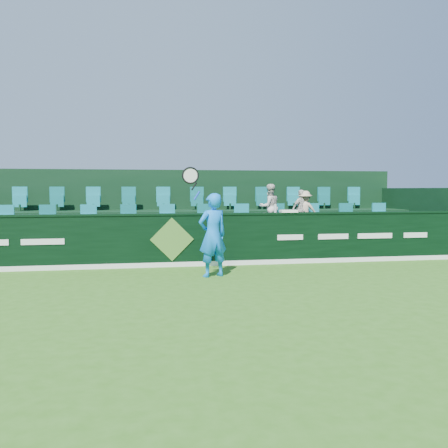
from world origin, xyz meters
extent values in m
plane|color=#316818|center=(0.00, 0.00, 0.00)|extent=(60.00, 60.00, 0.00)
cube|color=black|center=(0.00, 4.00, 0.65)|extent=(16.00, 0.20, 1.30)
cube|color=black|center=(0.00, 4.00, 1.32)|extent=(16.00, 0.24, 0.05)
cube|color=white|center=(0.00, 3.89, 0.06)|extent=(16.00, 0.02, 0.12)
cube|color=#4E802E|center=(0.00, 3.88, 0.70)|extent=(1.10, 0.02, 1.10)
cube|color=white|center=(-3.10, 3.89, 0.70)|extent=(1.00, 0.01, 0.14)
cube|color=white|center=(3.10, 3.89, 0.70)|extent=(0.70, 0.01, 0.14)
cube|color=white|center=(4.30, 3.89, 0.70)|extent=(0.85, 0.01, 0.14)
cube|color=white|center=(5.50, 3.89, 0.70)|extent=(1.00, 0.01, 0.14)
cube|color=white|center=(6.70, 3.89, 0.70)|extent=(0.70, 0.01, 0.14)
cube|color=black|center=(0.00, 5.10, 0.40)|extent=(16.00, 2.00, 0.80)
cube|color=black|center=(0.00, 7.00, 0.65)|extent=(16.00, 1.80, 1.30)
cube|color=black|center=(0.00, 8.00, 1.30)|extent=(16.00, 0.20, 2.60)
cube|color=black|center=(7.90, 6.00, 1.00)|extent=(0.20, 4.00, 2.00)
cube|color=teal|center=(0.00, 5.50, 1.10)|extent=(13.50, 0.50, 0.60)
cube|color=teal|center=(0.00, 7.30, 1.60)|extent=(13.50, 0.50, 0.60)
imported|color=#0E78F2|center=(0.79, 2.35, 0.94)|extent=(0.79, 0.64, 1.87)
cylinder|color=#143FBF|center=(0.43, 2.25, 1.82)|extent=(0.16, 0.04, 0.21)
cylinder|color=black|center=(0.37, 2.25, 2.02)|extent=(0.14, 0.03, 0.19)
torus|color=black|center=(0.29, 2.25, 2.26)|extent=(0.52, 0.04, 0.52)
cylinder|color=silver|center=(0.29, 2.25, 2.26)|extent=(0.43, 0.01, 0.43)
imported|color=beige|center=(2.88, 5.12, 1.45)|extent=(0.73, 0.62, 1.31)
imported|color=beige|center=(3.84, 5.12, 1.38)|extent=(0.73, 0.50, 1.15)
imported|color=#CDB690|center=(3.93, 5.12, 1.36)|extent=(0.82, 0.63, 1.11)
cube|color=white|center=(3.08, 4.00, 1.38)|extent=(0.43, 0.28, 0.06)
cylinder|color=silver|center=(2.72, 4.00, 1.46)|extent=(0.07, 0.07, 0.22)
camera|label=1|loc=(-0.95, -8.62, 1.96)|focal=40.00mm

